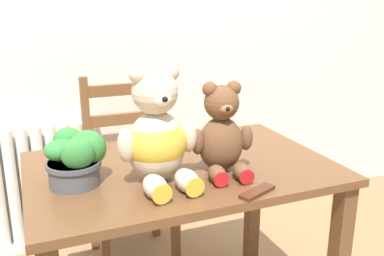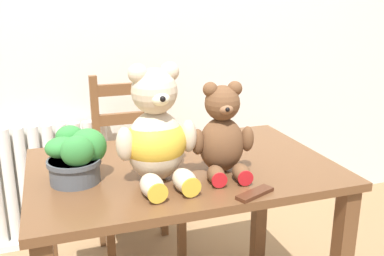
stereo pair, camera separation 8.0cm
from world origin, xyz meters
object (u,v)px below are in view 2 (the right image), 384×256
(chocolate_bar, at_px, (255,193))
(potted_plant, at_px, (77,156))
(teddy_bear_left, at_px, (156,136))
(teddy_bear_right, at_px, (222,135))
(wooden_chair_behind, at_px, (136,173))

(chocolate_bar, bearing_deg, potted_plant, 150.51)
(potted_plant, xyz_separation_m, chocolate_bar, (0.52, -0.29, -0.09))
(teddy_bear_left, height_order, teddy_bear_right, teddy_bear_left)
(teddy_bear_right, bearing_deg, wooden_chair_behind, -69.85)
(wooden_chair_behind, height_order, potted_plant, wooden_chair_behind)
(wooden_chair_behind, bearing_deg, teddy_bear_right, 102.27)
(chocolate_bar, bearing_deg, teddy_bear_left, 140.72)
(wooden_chair_behind, xyz_separation_m, teddy_bear_right, (0.17, -0.76, 0.43))
(teddy_bear_right, height_order, chocolate_bar, teddy_bear_right)
(potted_plant, height_order, chocolate_bar, potted_plant)
(teddy_bear_right, bearing_deg, teddy_bear_left, 7.42)
(teddy_bear_left, distance_m, teddy_bear_right, 0.24)
(teddy_bear_left, xyz_separation_m, potted_plant, (-0.26, 0.08, -0.07))
(wooden_chair_behind, bearing_deg, potted_plant, 64.42)
(wooden_chair_behind, height_order, teddy_bear_left, teddy_bear_left)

